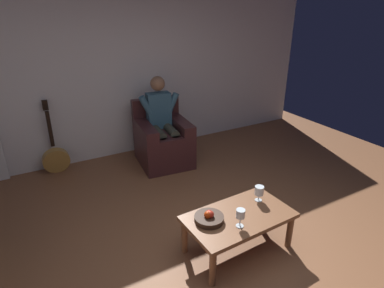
{
  "coord_description": "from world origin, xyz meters",
  "views": [
    {
      "loc": [
        1.42,
        1.68,
        2.16
      ],
      "look_at": [
        -0.2,
        -1.24,
        0.7
      ],
      "focal_mm": 29.57,
      "sensor_mm": 36.0,
      "label": 1
    }
  ],
  "objects_px": {
    "armchair": "(163,141)",
    "guitar": "(56,157)",
    "wine_glass_near": "(259,191)",
    "coffee_table": "(239,220)",
    "fruit_bowl": "(209,218)",
    "wine_glass_far": "(240,215)",
    "person_seated": "(162,119)"
  },
  "relations": [
    {
      "from": "wine_glass_near",
      "to": "fruit_bowl",
      "type": "distance_m",
      "value": 0.61
    },
    {
      "from": "armchair",
      "to": "guitar",
      "type": "relative_size",
      "value": 0.89
    },
    {
      "from": "wine_glass_near",
      "to": "wine_glass_far",
      "type": "xyz_separation_m",
      "value": [
        0.4,
        0.23,
        0.02
      ]
    },
    {
      "from": "armchair",
      "to": "wine_glass_near",
      "type": "height_order",
      "value": "armchair"
    },
    {
      "from": "coffee_table",
      "to": "wine_glass_near",
      "type": "bearing_deg",
      "value": -162.05
    },
    {
      "from": "coffee_table",
      "to": "armchair",
      "type": "bearing_deg",
      "value": -94.27
    },
    {
      "from": "person_seated",
      "to": "fruit_bowl",
      "type": "xyz_separation_m",
      "value": [
        0.44,
        2.01,
        -0.25
      ]
    },
    {
      "from": "wine_glass_far",
      "to": "wine_glass_near",
      "type": "bearing_deg",
      "value": -150.02
    },
    {
      "from": "armchair",
      "to": "fruit_bowl",
      "type": "distance_m",
      "value": 2.05
    },
    {
      "from": "guitar",
      "to": "wine_glass_far",
      "type": "height_order",
      "value": "guitar"
    },
    {
      "from": "guitar",
      "to": "wine_glass_near",
      "type": "xyz_separation_m",
      "value": [
        -1.6,
        2.4,
        0.28
      ]
    },
    {
      "from": "person_seated",
      "to": "fruit_bowl",
      "type": "distance_m",
      "value": 2.07
    },
    {
      "from": "coffee_table",
      "to": "fruit_bowl",
      "type": "height_order",
      "value": "fruit_bowl"
    },
    {
      "from": "wine_glass_far",
      "to": "fruit_bowl",
      "type": "relative_size",
      "value": 0.64
    },
    {
      "from": "fruit_bowl",
      "to": "wine_glass_far",
      "type": "bearing_deg",
      "value": 135.3
    },
    {
      "from": "armchair",
      "to": "person_seated",
      "type": "relative_size",
      "value": 0.72
    },
    {
      "from": "coffee_table",
      "to": "guitar",
      "type": "relative_size",
      "value": 1.0
    },
    {
      "from": "armchair",
      "to": "guitar",
      "type": "distance_m",
      "value": 1.51
    },
    {
      "from": "guitar",
      "to": "fruit_bowl",
      "type": "xyz_separation_m",
      "value": [
        -1.0,
        2.44,
        0.21
      ]
    },
    {
      "from": "guitar",
      "to": "fruit_bowl",
      "type": "distance_m",
      "value": 2.64
    },
    {
      "from": "person_seated",
      "to": "wine_glass_near",
      "type": "xyz_separation_m",
      "value": [
        -0.16,
        1.97,
        -0.18
      ]
    },
    {
      "from": "armchair",
      "to": "wine_glass_near",
      "type": "bearing_deg",
      "value": 100.3
    },
    {
      "from": "armchair",
      "to": "wine_glass_near",
      "type": "distance_m",
      "value": 1.97
    },
    {
      "from": "person_seated",
      "to": "fruit_bowl",
      "type": "relative_size",
      "value": 4.74
    },
    {
      "from": "person_seated",
      "to": "armchair",
      "type": "bearing_deg",
      "value": 90.0
    },
    {
      "from": "coffee_table",
      "to": "wine_glass_near",
      "type": "relative_size",
      "value": 6.46
    },
    {
      "from": "wine_glass_near",
      "to": "wine_glass_far",
      "type": "distance_m",
      "value": 0.47
    },
    {
      "from": "wine_glass_far",
      "to": "guitar",
      "type": "bearing_deg",
      "value": -65.51
    },
    {
      "from": "wine_glass_near",
      "to": "coffee_table",
      "type": "bearing_deg",
      "value": 17.95
    },
    {
      "from": "armchair",
      "to": "person_seated",
      "type": "height_order",
      "value": "person_seated"
    },
    {
      "from": "wine_glass_near",
      "to": "guitar",
      "type": "bearing_deg",
      "value": -56.23
    },
    {
      "from": "armchair",
      "to": "person_seated",
      "type": "distance_m",
      "value": 0.34
    }
  ]
}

